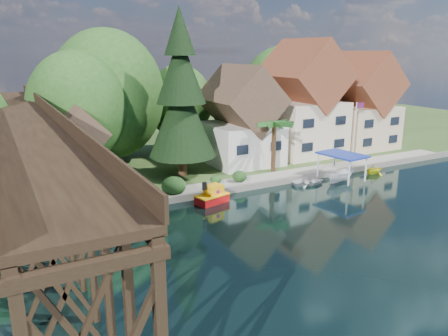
# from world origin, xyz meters

# --- Properties ---
(ground) EXTENTS (140.00, 140.00, 0.00)m
(ground) POSITION_xyz_m (0.00, 0.00, 0.00)
(ground) COLOR black
(ground) RESTS_ON ground
(bank) EXTENTS (140.00, 52.00, 0.50)m
(bank) POSITION_xyz_m (0.00, 34.00, 0.25)
(bank) COLOR #324F1F
(bank) RESTS_ON ground
(seawall) EXTENTS (60.00, 0.40, 0.62)m
(seawall) POSITION_xyz_m (4.00, 8.00, 0.31)
(seawall) COLOR slate
(seawall) RESTS_ON ground
(promenade) EXTENTS (50.00, 2.60, 0.06)m
(promenade) POSITION_xyz_m (6.00, 9.30, 0.53)
(promenade) COLOR gray
(promenade) RESTS_ON bank
(trestle_bridge) EXTENTS (4.12, 44.18, 9.30)m
(trestle_bridge) POSITION_xyz_m (-16.00, 5.17, 5.35)
(trestle_bridge) COLOR black
(trestle_bridge) RESTS_ON ground
(house_left) EXTENTS (7.64, 8.64, 11.02)m
(house_left) POSITION_xyz_m (7.00, 16.00, 5.14)
(house_left) COLOR silver
(house_left) RESTS_ON bank
(house_center) EXTENTS (8.65, 9.18, 13.89)m
(house_center) POSITION_xyz_m (16.00, 16.50, 6.42)
(house_center) COLOR beige
(house_center) RESTS_ON bank
(house_right) EXTENTS (8.15, 8.64, 12.45)m
(house_right) POSITION_xyz_m (25.00, 16.00, 5.78)
(house_right) COLOR beige
(house_right) RESTS_ON bank
(shed) EXTENTS (5.09, 5.40, 7.85)m
(shed) POSITION_xyz_m (-11.00, 14.50, 3.83)
(shed) COLOR silver
(shed) RESTS_ON bank
(bg_trees) EXTENTS (49.90, 13.30, 10.57)m
(bg_trees) POSITION_xyz_m (1.00, 21.25, 7.29)
(bg_trees) COLOR #382314
(bg_trees) RESTS_ON bank
(shrubs) EXTENTS (15.76, 2.47, 1.70)m
(shrubs) POSITION_xyz_m (-4.60, 9.26, 1.23)
(shrubs) COLOR #184318
(shrubs) RESTS_ON bank
(conifer) EXTENTS (6.72, 6.72, 16.55)m
(conifer) POSITION_xyz_m (-0.92, 14.14, 8.47)
(conifer) COLOR #382314
(conifer) RESTS_ON bank
(palm_tree) EXTENTS (5.18, 5.18, 5.66)m
(palm_tree) POSITION_xyz_m (8.11, 11.00, 5.44)
(palm_tree) COLOR #382314
(palm_tree) RESTS_ON bank
(flagpole) EXTENTS (1.05, 0.18, 6.71)m
(flagpole) POSITION_xyz_m (19.78, 11.15, 4.61)
(flagpole) COLOR white
(flagpole) RESTS_ON bank
(tugboat) EXTENTS (3.23, 2.28, 2.12)m
(tugboat) POSITION_xyz_m (-1.45, 6.36, 0.63)
(tugboat) COLOR red
(tugboat) RESTS_ON ground
(boat_white_a) EXTENTS (3.78, 2.99, 0.71)m
(boat_white_a) POSITION_xyz_m (9.48, 6.74, 0.35)
(boat_white_a) COLOR white
(boat_white_a) RESTS_ON ground
(boat_canopy) EXTENTS (3.79, 4.87, 2.91)m
(boat_canopy) POSITION_xyz_m (12.98, 5.93, 1.25)
(boat_canopy) COLOR white
(boat_canopy) RESTS_ON ground
(boat_yellow) EXTENTS (2.51, 2.20, 1.26)m
(boat_yellow) POSITION_xyz_m (18.25, 6.47, 0.63)
(boat_yellow) COLOR yellow
(boat_yellow) RESTS_ON ground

